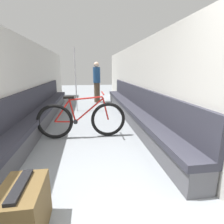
% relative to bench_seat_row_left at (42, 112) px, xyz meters
% --- Properties ---
extents(wall_left, '(0.10, 10.55, 2.09)m').
position_rel_bench_seat_row_left_xyz_m(wall_left, '(-0.22, -0.05, 0.74)').
color(wall_left, beige).
rests_on(wall_left, ground).
extents(wall_right, '(0.10, 10.55, 2.09)m').
position_rel_bench_seat_row_left_xyz_m(wall_right, '(2.65, -0.05, 0.74)').
color(wall_right, beige).
rests_on(wall_right, ground).
extents(bench_seat_row_left, '(0.40, 6.30, 0.93)m').
position_rel_bench_seat_row_left_xyz_m(bench_seat_row_left, '(0.00, 0.00, 0.00)').
color(bench_seat_row_left, '#4C4C51').
rests_on(bench_seat_row_left, ground).
extents(bench_seat_row_right, '(0.40, 6.30, 0.93)m').
position_rel_bench_seat_row_left_xyz_m(bench_seat_row_right, '(2.43, 0.00, 0.00)').
color(bench_seat_row_right, '#4C4C51').
rests_on(bench_seat_row_right, ground).
extents(bicycle, '(1.80, 0.46, 0.93)m').
position_rel_bench_seat_row_left_xyz_m(bicycle, '(1.07, -1.14, 0.07)').
color(bicycle, black).
rests_on(bicycle, ground).
extents(grab_pole_near, '(0.08, 0.08, 2.07)m').
position_rel_bench_seat_row_left_xyz_m(grab_pole_near, '(0.84, 1.29, 0.70)').
color(grab_pole_near, gray).
rests_on(grab_pole_near, ground).
extents(passenger_standing, '(0.30, 0.30, 1.68)m').
position_rel_bench_seat_row_left_xyz_m(passenger_standing, '(1.61, 2.84, 0.56)').
color(passenger_standing, '#473828').
rests_on(passenger_standing, ground).
extents(luggage_bag, '(0.34, 0.50, 0.49)m').
position_rel_bench_seat_row_left_xyz_m(luggage_bag, '(0.63, -3.31, -0.07)').
color(luggage_bag, brown).
rests_on(luggage_bag, ground).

